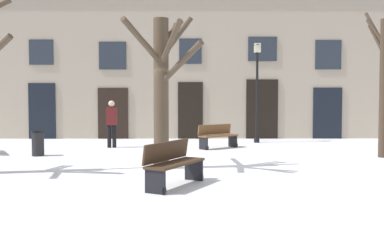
{
  "coord_description": "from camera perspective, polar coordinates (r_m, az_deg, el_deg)",
  "views": [
    {
      "loc": [
        -0.09,
        -12.13,
        1.75
      ],
      "look_at": [
        0.0,
        1.48,
        1.1
      ],
      "focal_mm": 41.64,
      "sensor_mm": 36.0,
      "label": 1
    }
  ],
  "objects": [
    {
      "name": "ground_plane",
      "position": [
        12.25,
        0.05,
        -5.49
      ],
      "size": [
        31.35,
        31.35,
        0.0
      ],
      "primitive_type": "plane",
      "color": "white"
    },
    {
      "name": "building_facade",
      "position": [
        19.8,
        -0.12,
        8.35
      ],
      "size": [
        19.59,
        0.6,
        7.32
      ],
      "color": "tan",
      "rests_on": "ground"
    },
    {
      "name": "tree_foreground",
      "position": [
        11.14,
        -3.87,
        4.91
      ],
      "size": [
        1.92,
        2.68,
        3.83
      ],
      "color": "#4C3D2D",
      "rests_on": "ground"
    },
    {
      "name": "streetlamp",
      "position": [
        17.94,
        8.34,
        4.93
      ],
      "size": [
        0.3,
        0.3,
        4.02
      ],
      "color": "black",
      "rests_on": "ground"
    },
    {
      "name": "litter_bin",
      "position": [
        14.46,
        -19.13,
        -2.85
      ],
      "size": [
        0.39,
        0.39,
        0.76
      ],
      "color": "black",
      "rests_on": "ground"
    },
    {
      "name": "bench_back_to_back_left",
      "position": [
        15.8,
        3.29,
        -2.05
      ],
      "size": [
        1.48,
        1.3,
        0.84
      ],
      "rotation": [
        0.0,
        0.0,
        0.66
      ],
      "color": "brown",
      "rests_on": "ground"
    },
    {
      "name": "bench_back_to_back_right",
      "position": [
        8.95,
        -2.39,
        -5.54
      ],
      "size": [
        1.22,
        1.71,
        0.9
      ],
      "rotation": [
        0.0,
        0.0,
        1.08
      ],
      "color": "#3D2819",
      "rests_on": "ground"
    },
    {
      "name": "person_near_bench",
      "position": [
        16.19,
        -10.25,
        -0.2
      ],
      "size": [
        0.4,
        0.25,
        1.69
      ],
      "rotation": [
        0.0,
        0.0,
        0.08
      ],
      "color": "black",
      "rests_on": "ground"
    }
  ]
}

